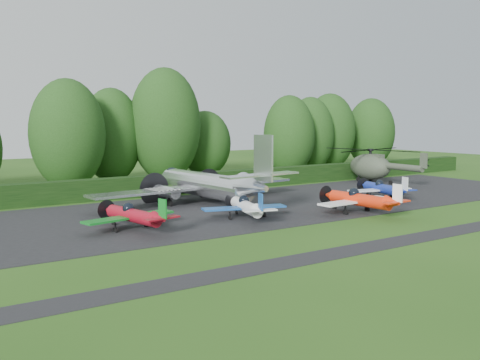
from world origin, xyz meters
TOP-DOWN VIEW (x-y plane):
  - ground at (0.00, 0.00)m, footprint 160.00×160.00m
  - apron at (0.00, 10.00)m, footprint 70.00×18.00m
  - taxiway_verge at (0.00, -6.00)m, footprint 70.00×2.00m
  - hedgerow at (0.00, 21.00)m, footprint 90.00×1.60m
  - transport_plane at (-1.71, 12.78)m, footprint 20.65×15.84m
  - light_plane_red at (-11.28, 6.12)m, footprint 6.74×7.08m
  - light_plane_white at (-2.67, 5.16)m, footprint 6.46×6.80m
  - light_plane_orange at (6.36, 2.28)m, footprint 7.27×7.65m
  - light_plane_blue at (13.84, 6.53)m, footprint 6.49×6.82m
  - helicopter at (23.34, 16.88)m, footprint 12.40×14.52m
  - sign_board at (26.76, 20.50)m, footprint 3.14×0.12m
  - tree_0 at (38.65, 31.22)m, footprint 7.51×7.51m
  - tree_2 at (-2.61, 33.77)m, footprint 7.21×7.21m
  - tree_3 at (19.60, 27.87)m, footprint 6.80×6.80m
  - tree_5 at (9.99, 33.48)m, footprint 6.80×6.80m
  - tree_6 at (3.28, 31.41)m, footprint 8.60×8.60m
  - tree_7 at (24.97, 29.87)m, footprint 6.70×6.70m
  - tree_9 at (-8.82, 29.99)m, footprint 7.94×7.94m
  - tree_10 at (30.19, 31.51)m, footprint 7.66×7.66m

SIDE VIEW (x-z plane):
  - ground at x=0.00m, z-range 0.00..0.00m
  - hedgerow at x=0.00m, z-range -1.00..1.00m
  - taxiway_verge at x=0.00m, z-range 0.00..0.00m
  - apron at x=0.00m, z-range 0.00..0.01m
  - light_plane_white at x=-2.67m, z-range -0.21..2.28m
  - light_plane_blue at x=13.84m, z-range -0.21..2.28m
  - light_plane_red at x=-11.28m, z-range -0.22..2.37m
  - light_plane_orange at x=6.36m, z-range -0.23..2.56m
  - sign_board at x=26.76m, z-range 0.31..2.08m
  - transport_plane at x=-1.71m, z-range -1.46..5.15m
  - helicopter at x=23.34m, z-range 0.15..4.14m
  - tree_5 at x=9.99m, z-range -0.01..8.62m
  - tree_7 at x=24.97m, z-range -0.01..10.63m
  - tree_3 at x=19.60m, z-range -0.01..10.67m
  - tree_0 at x=38.65m, z-range -0.01..10.76m
  - tree_2 at x=-2.61m, z-range -0.01..11.23m
  - tree_10 at x=30.19m, z-range -0.01..11.31m
  - tree_9 at x=-8.82m, z-range -0.01..11.86m
  - tree_6 at x=3.28m, z-range -0.01..13.71m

